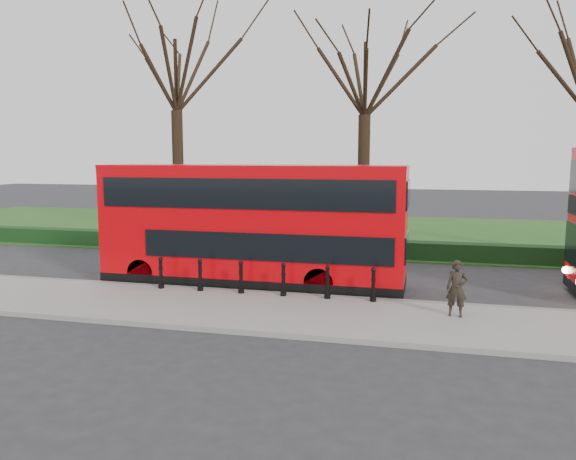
# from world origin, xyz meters

# --- Properties ---
(ground) EXTENTS (120.00, 120.00, 0.00)m
(ground) POSITION_xyz_m (0.00, 0.00, 0.00)
(ground) COLOR #28282B
(ground) RESTS_ON ground
(pavement) EXTENTS (60.00, 4.00, 0.15)m
(pavement) POSITION_xyz_m (0.00, -3.00, 0.07)
(pavement) COLOR gray
(pavement) RESTS_ON ground
(kerb) EXTENTS (60.00, 0.25, 0.16)m
(kerb) POSITION_xyz_m (0.00, -1.00, 0.07)
(kerb) COLOR slate
(kerb) RESTS_ON ground
(grass_verge) EXTENTS (60.00, 18.00, 0.06)m
(grass_verge) POSITION_xyz_m (0.00, 15.00, 0.03)
(grass_verge) COLOR #25511B
(grass_verge) RESTS_ON ground
(hedge) EXTENTS (60.00, 0.90, 0.80)m
(hedge) POSITION_xyz_m (0.00, 6.80, 0.40)
(hedge) COLOR black
(hedge) RESTS_ON ground
(yellow_line_outer) EXTENTS (60.00, 0.10, 0.01)m
(yellow_line_outer) POSITION_xyz_m (0.00, -0.70, 0.01)
(yellow_line_outer) COLOR yellow
(yellow_line_outer) RESTS_ON ground
(yellow_line_inner) EXTENTS (60.00, 0.10, 0.01)m
(yellow_line_inner) POSITION_xyz_m (0.00, -0.50, 0.01)
(yellow_line_inner) COLOR yellow
(yellow_line_inner) RESTS_ON ground
(tree_left) EXTENTS (8.07, 8.07, 12.61)m
(tree_left) POSITION_xyz_m (-8.00, 10.00, 9.17)
(tree_left) COLOR black
(tree_left) RESTS_ON ground
(tree_mid) EXTENTS (7.60, 7.60, 11.88)m
(tree_mid) POSITION_xyz_m (2.00, 10.00, 8.64)
(tree_mid) COLOR black
(tree_mid) RESTS_ON ground
(bollard_row) EXTENTS (7.20, 0.15, 1.00)m
(bollard_row) POSITION_xyz_m (0.10, -1.35, 0.65)
(bollard_row) COLOR black
(bollard_row) RESTS_ON pavement
(bus_lead) EXTENTS (10.62, 2.44, 4.22)m
(bus_lead) POSITION_xyz_m (-0.79, 0.41, 2.13)
(bus_lead) COLOR #CF0108
(bus_lead) RESTS_ON ground
(pedestrian) EXTENTS (0.59, 0.41, 1.56)m
(pedestrian) POSITION_xyz_m (6.00, -2.40, 0.93)
(pedestrian) COLOR black
(pedestrian) RESTS_ON pavement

